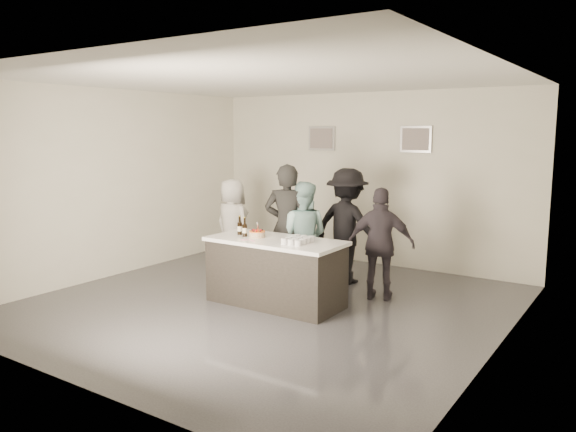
% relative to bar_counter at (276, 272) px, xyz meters
% --- Properties ---
extents(floor, '(6.00, 6.00, 0.00)m').
position_rel_bar_counter_xyz_m(floor, '(-0.10, -0.05, -0.45)').
color(floor, '#3D3D42').
rests_on(floor, ground).
extents(ceiling, '(6.00, 6.00, 0.00)m').
position_rel_bar_counter_xyz_m(ceiling, '(-0.10, -0.05, 2.55)').
color(ceiling, white).
extents(wall_back, '(6.00, 0.04, 3.00)m').
position_rel_bar_counter_xyz_m(wall_back, '(-0.10, 2.95, 1.05)').
color(wall_back, silver).
rests_on(wall_back, ground).
extents(wall_front, '(6.00, 0.04, 3.00)m').
position_rel_bar_counter_xyz_m(wall_front, '(-0.10, -3.05, 1.05)').
color(wall_front, silver).
rests_on(wall_front, ground).
extents(wall_left, '(0.04, 6.00, 3.00)m').
position_rel_bar_counter_xyz_m(wall_left, '(-3.10, -0.05, 1.05)').
color(wall_left, silver).
rests_on(wall_left, ground).
extents(wall_right, '(0.04, 6.00, 3.00)m').
position_rel_bar_counter_xyz_m(wall_right, '(2.90, -0.05, 1.05)').
color(wall_right, silver).
rests_on(wall_right, ground).
extents(picture_left, '(0.54, 0.04, 0.44)m').
position_rel_bar_counter_xyz_m(picture_left, '(-1.00, 2.92, 1.75)').
color(picture_left, '#B2B2B7').
rests_on(picture_left, wall_back).
extents(picture_right, '(0.54, 0.04, 0.44)m').
position_rel_bar_counter_xyz_m(picture_right, '(0.80, 2.92, 1.75)').
color(picture_right, '#B2B2B7').
rests_on(picture_right, wall_back).
extents(bar_counter, '(1.86, 0.86, 0.90)m').
position_rel_bar_counter_xyz_m(bar_counter, '(0.00, 0.00, 0.00)').
color(bar_counter, white).
rests_on(bar_counter, ground).
extents(cake, '(0.22, 0.22, 0.08)m').
position_rel_bar_counter_xyz_m(cake, '(-0.30, -0.01, 0.49)').
color(cake, '#DE5B17').
rests_on(cake, bar_counter).
extents(beer_bottle_a, '(0.07, 0.07, 0.26)m').
position_rel_bar_counter_xyz_m(beer_bottle_a, '(-0.61, -0.00, 0.58)').
color(beer_bottle_a, black).
rests_on(beer_bottle_a, bar_counter).
extents(beer_bottle_b, '(0.07, 0.07, 0.26)m').
position_rel_bar_counter_xyz_m(beer_bottle_b, '(-0.46, -0.07, 0.58)').
color(beer_bottle_b, black).
rests_on(beer_bottle_b, bar_counter).
extents(tumbler_cluster, '(0.30, 0.40, 0.08)m').
position_rel_bar_counter_xyz_m(tumbler_cluster, '(0.39, -0.06, 0.49)').
color(tumbler_cluster, orange).
rests_on(tumbler_cluster, bar_counter).
extents(candles, '(0.24, 0.08, 0.01)m').
position_rel_bar_counter_xyz_m(candles, '(-0.26, -0.26, 0.45)').
color(candles, pink).
rests_on(candles, bar_counter).
extents(person_main_black, '(0.79, 0.66, 1.86)m').
position_rel_bar_counter_xyz_m(person_main_black, '(-0.29, 0.72, 0.48)').
color(person_main_black, black).
rests_on(person_main_black, ground).
extents(person_main_blue, '(0.93, 0.81, 1.61)m').
position_rel_bar_counter_xyz_m(person_main_blue, '(-0.11, 0.85, 0.35)').
color(person_main_blue, '#98C6C7').
rests_on(person_main_blue, ground).
extents(person_guest_left, '(0.83, 0.62, 1.55)m').
position_rel_bar_counter_xyz_m(person_guest_left, '(-1.73, 1.21, 0.32)').
color(person_guest_left, silver).
rests_on(person_guest_left, ground).
extents(person_guest_right, '(0.99, 0.63, 1.57)m').
position_rel_bar_counter_xyz_m(person_guest_right, '(1.08, 1.00, 0.34)').
color(person_guest_right, '#312B33').
rests_on(person_guest_right, ground).
extents(person_guest_back, '(1.18, 0.72, 1.77)m').
position_rel_bar_counter_xyz_m(person_guest_back, '(0.27, 1.54, 0.44)').
color(person_guest_back, black).
rests_on(person_guest_back, ground).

